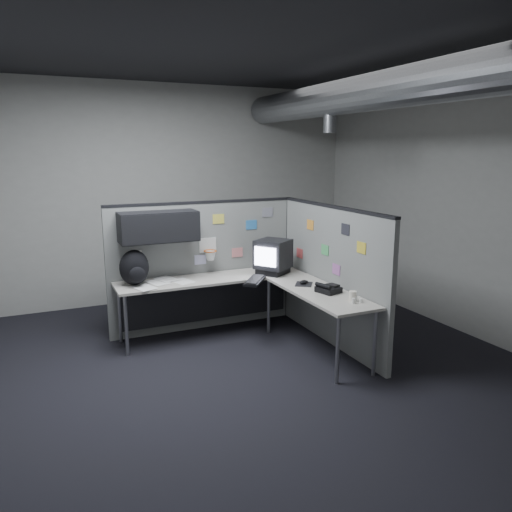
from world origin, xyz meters
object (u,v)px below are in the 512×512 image
monitor (273,256)px  backpack (135,268)px  desk (239,290)px  keyboard (255,280)px  phone (328,289)px

monitor → backpack: size_ratio=1.27×
desk → backpack: (-1.16, 0.31, 0.32)m
keyboard → phone: (0.55, -0.72, 0.02)m
desk → monitor: (0.52, 0.16, 0.34)m
phone → keyboard: bearing=122.2°
monitor → phone: 1.04m
desk → keyboard: keyboard is taller
monitor → keyboard: (-0.38, -0.29, -0.20)m
backpack → desk: bearing=3.0°
monitor → desk: bearing=-152.4°
desk → keyboard: bearing=-41.8°
desk → keyboard: 0.23m
backpack → phone: bearing=-14.2°
keyboard → backpack: 1.38m
desk → monitor: size_ratio=4.44×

